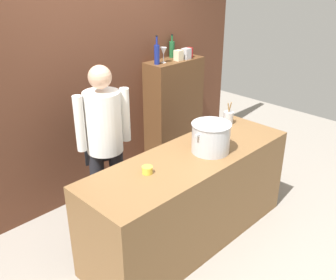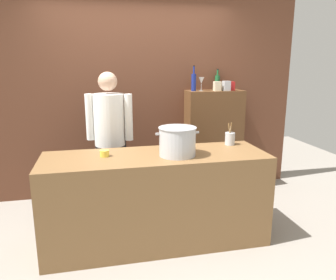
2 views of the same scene
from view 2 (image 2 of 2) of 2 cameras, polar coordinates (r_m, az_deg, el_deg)
The scene contains 14 objects.
ground_plane at distance 3.48m, azimuth -2.01°, elevation -16.98°, with size 8.00×8.00×0.00m, color gray.
brick_back_panel at distance 4.39m, azimuth -5.54°, elevation 9.95°, with size 4.40×0.10×3.00m, color brown.
prep_counter at distance 3.27m, azimuth -2.07°, elevation -10.18°, with size 2.15×0.70×0.90m, color brown.
bar_cabinet at distance 4.55m, azimuth 7.89°, elevation -0.23°, with size 0.76×0.32×1.39m, color brown.
chef at distance 3.77m, azimuth -10.09°, elevation 1.03°, with size 0.51×0.39×1.66m.
stockpot_large at distance 3.07m, azimuth 1.65°, elevation -0.24°, with size 0.42×0.36×0.27m.
utensil_crock at distance 3.55m, azimuth 10.73°, elevation 0.28°, with size 0.10×0.10×0.24m.
butter_jar at distance 3.11m, azimuth -10.99°, elevation -2.29°, with size 0.09×0.09×0.06m, color yellow.
wine_bottle_cobalt at distance 4.32m, azimuth 4.49°, elevation 10.08°, with size 0.06×0.06×0.33m.
wine_bottle_green at distance 4.56m, azimuth 8.58°, elevation 9.95°, with size 0.07×0.07×0.28m.
wine_glass_short at distance 4.35m, azimuth 5.82°, elevation 10.21°, with size 0.08×0.08×0.18m.
spice_tin_cream at distance 4.38m, azimuth 8.56°, elevation 9.25°, with size 0.09×0.09×0.12m, color beige.
spice_tin_red at distance 4.48m, azimuth 10.99°, elevation 9.22°, with size 0.07×0.07×0.12m, color red.
spice_tin_silver at distance 4.41m, azimuth 10.13°, elevation 9.26°, with size 0.09×0.09×0.13m, color #B2B2B7.
Camera 2 is at (-0.53, -2.95, 1.76)m, focal length 35.01 mm.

